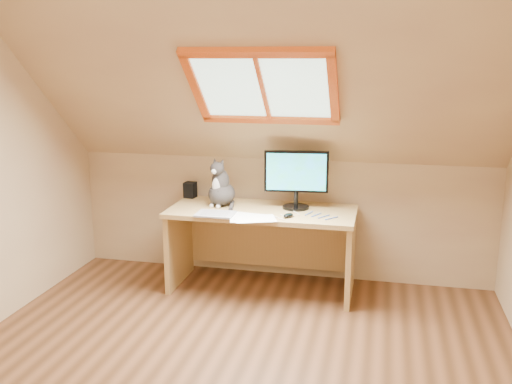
# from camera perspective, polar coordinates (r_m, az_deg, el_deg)

# --- Properties ---
(ground) EXTENTS (3.50, 3.50, 0.00)m
(ground) POSITION_cam_1_polar(r_m,az_deg,el_deg) (3.46, -3.19, -18.41)
(ground) COLOR brown
(ground) RESTS_ON ground
(room_shell) EXTENTS (3.52, 3.52, 2.41)m
(room_shell) POSITION_cam_1_polar(r_m,az_deg,el_deg) (2.88, -4.06, 5.57)
(room_shell) COLOR tan
(room_shell) RESTS_ON ground
(desk) EXTENTS (1.45, 0.64, 0.66)m
(desk) POSITION_cam_1_polar(r_m,az_deg,el_deg) (4.57, 0.77, -4.09)
(desk) COLOR tan
(desk) RESTS_ON ground
(monitor) EXTENTS (0.50, 0.21, 0.46)m
(monitor) POSITION_cam_1_polar(r_m,az_deg,el_deg) (4.43, 4.05, 1.65)
(monitor) COLOR black
(monitor) RESTS_ON desk
(cat) EXTENTS (0.28, 0.31, 0.39)m
(cat) POSITION_cam_1_polar(r_m,az_deg,el_deg) (4.55, -3.52, 0.37)
(cat) COLOR #3A3533
(cat) RESTS_ON desk
(desk_speaker) EXTENTS (0.10, 0.10, 0.13)m
(desk_speaker) POSITION_cam_1_polar(r_m,az_deg,el_deg) (4.85, -6.60, 0.22)
(desk_speaker) COLOR black
(desk_speaker) RESTS_ON desk
(graphics_tablet) EXTENTS (0.29, 0.21, 0.01)m
(graphics_tablet) POSITION_cam_1_polar(r_m,az_deg,el_deg) (4.31, -4.08, -2.20)
(graphics_tablet) COLOR #B2B2B7
(graphics_tablet) RESTS_ON desk
(mouse) EXTENTS (0.09, 0.11, 0.03)m
(mouse) POSITION_cam_1_polar(r_m,az_deg,el_deg) (4.23, 3.25, -2.35)
(mouse) COLOR black
(mouse) RESTS_ON desk
(papers) EXTENTS (0.35, 0.30, 0.01)m
(papers) POSITION_cam_1_polar(r_m,az_deg,el_deg) (4.21, -0.39, -2.58)
(papers) COLOR white
(papers) RESTS_ON desk
(cables) EXTENTS (0.51, 0.26, 0.01)m
(cables) POSITION_cam_1_polar(r_m,az_deg,el_deg) (4.28, 5.14, -2.36)
(cables) COLOR silver
(cables) RESTS_ON desk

